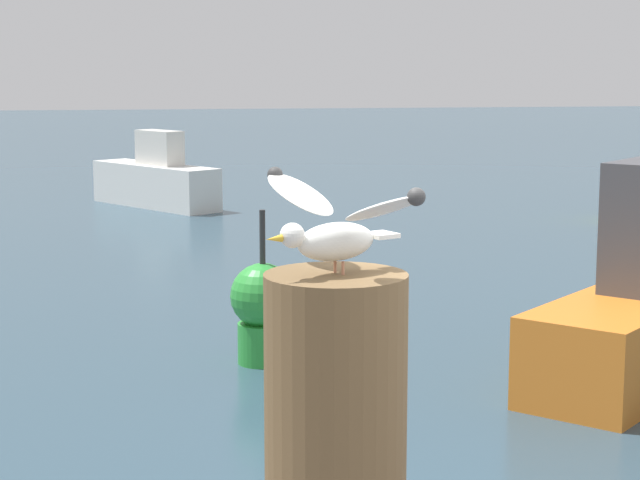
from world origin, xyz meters
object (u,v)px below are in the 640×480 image
at_px(channel_buoy, 263,309).
at_px(boat_white, 149,180).
at_px(mooring_post, 335,422).
at_px(seagull, 335,225).

bearing_deg(channel_buoy, boat_white, 94.18).
xyz_separation_m(mooring_post, seagull, (-0.00, -0.00, 0.53)).
height_order(mooring_post, channel_buoy, mooring_post).
distance_m(boat_white, channel_buoy, 11.05).
xyz_separation_m(mooring_post, channel_buoy, (0.54, 6.48, -1.13)).
relative_size(mooring_post, channel_buoy, 0.60).
height_order(seagull, boat_white, seagull).
xyz_separation_m(mooring_post, boat_white, (-0.26, 17.51, -1.15)).
bearing_deg(mooring_post, channel_buoy, 85.23).
distance_m(mooring_post, boat_white, 17.55).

